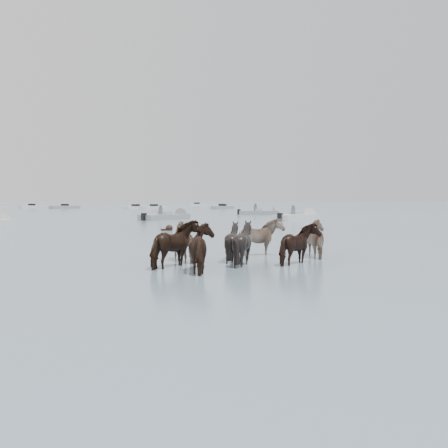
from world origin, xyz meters
TOP-DOWN VIEW (x-y plane):
  - ground at (0.00, 0.00)m, footprint 400.00×400.00m
  - pony_herd at (-0.11, 1.44)m, footprint 6.74×3.98m
  - swimming_pony at (4.73, 15.74)m, footprint 0.72×0.44m
  - motorboat_c at (11.78, 29.23)m, footprint 5.75×3.44m
  - motorboat_d at (21.55, 22.88)m, footprint 5.97×3.21m
  - motorboat_e at (26.01, 33.94)m, footprint 5.00×3.77m

SIDE VIEW (x-z plane):
  - ground at x=0.00m, z-range 0.00..0.00m
  - swimming_pony at x=4.73m, z-range -0.12..0.32m
  - motorboat_d at x=21.55m, z-range -0.74..1.18m
  - motorboat_c at x=11.78m, z-range -0.73..1.19m
  - motorboat_e at x=26.01m, z-range -0.73..1.19m
  - pony_herd at x=-0.11m, z-range -0.21..1.27m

